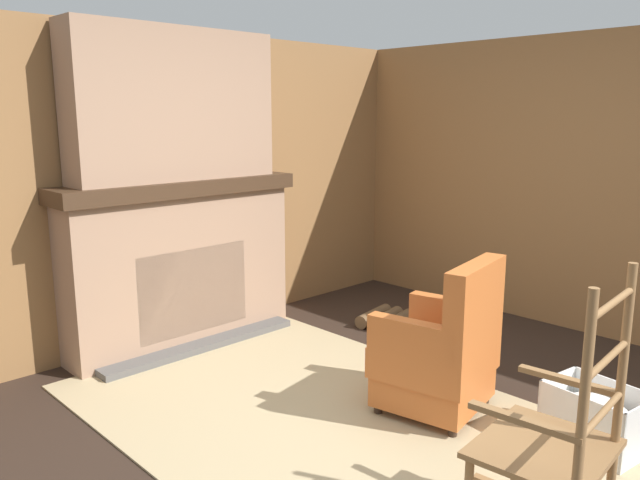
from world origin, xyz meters
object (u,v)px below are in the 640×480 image
at_px(firewood_stack, 386,319).
at_px(laundry_basket, 596,417).
at_px(rocking_chair, 553,456).
at_px(armchair, 441,355).
at_px(storage_case, 203,167).
at_px(oil_lamp_vase, 140,167).

bearing_deg(firewood_stack, laundry_basket, -19.08).
bearing_deg(laundry_basket, rocking_chair, -78.07).
height_order(armchair, storage_case, storage_case).
xyz_separation_m(firewood_stack, oil_lamp_vase, (-0.88, -1.68, 1.31)).
relative_size(armchair, laundry_basket, 1.78).
relative_size(armchair, oil_lamp_vase, 3.07).
distance_m(rocking_chair, laundry_basket, 0.99).
bearing_deg(laundry_basket, oil_lamp_vase, -161.28).
distance_m(armchair, oil_lamp_vase, 2.43).
height_order(firewood_stack, storage_case, storage_case).
xyz_separation_m(armchair, rocking_chair, (1.01, -0.68, 0.06)).
bearing_deg(rocking_chair, firewood_stack, -41.46).
xyz_separation_m(armchair, firewood_stack, (-1.21, 0.96, -0.30)).
distance_m(rocking_chair, firewood_stack, 2.78).
bearing_deg(firewood_stack, rocking_chair, -36.44).
bearing_deg(firewood_stack, armchair, -38.27).
xyz_separation_m(laundry_basket, oil_lamp_vase, (-2.90, -0.98, 1.20)).
relative_size(rocking_chair, firewood_stack, 2.47).
relative_size(rocking_chair, oil_lamp_vase, 3.89).
bearing_deg(laundry_basket, storage_case, -171.00).
height_order(rocking_chair, oil_lamp_vase, oil_lamp_vase).
distance_m(laundry_basket, storage_case, 3.16).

